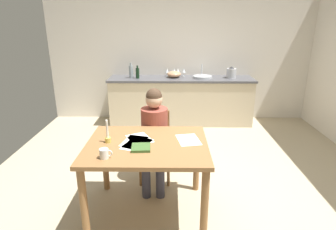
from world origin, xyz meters
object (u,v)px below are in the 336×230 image
(chair_at_table, at_px, (155,142))
(mixing_bowl, at_px, (174,74))
(person_seated, at_px, (154,132))
(candlestick, at_px, (108,136))
(bottle_vinegar, at_px, (138,73))
(wine_glass_back_right, at_px, (167,71))
(dining_table, at_px, (147,154))
(wine_glass_near_sink, at_px, (184,71))
(wine_glass_by_kettle, at_px, (178,71))
(coffee_mug, at_px, (104,154))
(wine_glass_back_left, at_px, (174,71))
(sink_unit, at_px, (202,77))
(bottle_oil, at_px, (131,72))
(book_magazine, at_px, (141,148))
(stovetop_kettle, at_px, (231,73))

(chair_at_table, distance_m, mixing_bowl, 2.17)
(person_seated, height_order, candlestick, person_seated)
(bottle_vinegar, distance_m, wine_glass_back_right, 0.59)
(dining_table, bearing_deg, wine_glass_near_sink, 80.71)
(wine_glass_by_kettle, bearing_deg, coffee_mug, -102.35)
(mixing_bowl, height_order, wine_glass_by_kettle, wine_glass_by_kettle)
(coffee_mug, xyz_separation_m, wine_glass_back_left, (0.64, 3.24, 0.18))
(candlestick, xyz_separation_m, wine_glass_by_kettle, (0.75, 2.91, 0.16))
(mixing_bowl, bearing_deg, candlestick, -103.64)
(dining_table, distance_m, person_seated, 0.57)
(sink_unit, height_order, bottle_oil, bottle_oil)
(coffee_mug, distance_m, sink_unit, 3.31)
(coffee_mug, xyz_separation_m, sink_unit, (1.18, 3.10, 0.09))
(chair_at_table, bearing_deg, coffee_mug, -110.39)
(wine_glass_near_sink, xyz_separation_m, wine_glass_back_left, (-0.19, 0.00, 0.00))
(book_magazine, xyz_separation_m, stovetop_kettle, (1.42, 2.90, 0.20))
(wine_glass_near_sink, bearing_deg, wine_glass_by_kettle, 180.00)
(bottle_vinegar, distance_m, wine_glass_back_left, 0.72)
(bottle_oil, bearing_deg, book_magazine, -80.56)
(chair_at_table, bearing_deg, stovetop_kettle, 57.02)
(book_magazine, height_order, bottle_vinegar, bottle_vinegar)
(wine_glass_back_left, bearing_deg, mixing_bowl, -92.54)
(wine_glass_by_kettle, bearing_deg, wine_glass_near_sink, 0.00)
(dining_table, xyz_separation_m, wine_glass_by_kettle, (0.36, 2.93, 0.34))
(person_seated, relative_size, book_magazine, 6.57)
(dining_table, bearing_deg, book_magazine, -110.89)
(bottle_vinegar, distance_m, mixing_bowl, 0.70)
(person_seated, bearing_deg, wine_glass_by_kettle, 82.11)
(candlestick, bearing_deg, stovetop_kettle, 57.38)
(dining_table, xyz_separation_m, wine_glass_near_sink, (0.48, 2.93, 0.34))
(stovetop_kettle, xyz_separation_m, wine_glass_back_left, (-1.08, 0.15, 0.01))
(chair_at_table, distance_m, stovetop_kettle, 2.51)
(candlestick, relative_size, mixing_bowl, 0.88)
(book_magazine, bearing_deg, mixing_bowl, 79.61)
(dining_table, xyz_separation_m, wine_glass_back_right, (0.16, 2.93, 0.34))
(wine_glass_back_left, bearing_deg, person_seated, -96.22)
(sink_unit, distance_m, wine_glass_near_sink, 0.39)
(bottle_oil, bearing_deg, wine_glass_near_sink, 9.41)
(chair_at_table, relative_size, wine_glass_by_kettle, 5.60)
(wine_glass_near_sink, height_order, wine_glass_back_right, same)
(sink_unit, height_order, wine_glass_back_left, sink_unit)
(coffee_mug, height_order, candlestick, candlestick)
(bottle_vinegar, xyz_separation_m, stovetop_kettle, (1.77, 0.06, -0.00))
(bottle_vinegar, bearing_deg, wine_glass_back_right, 20.42)
(coffee_mug, distance_m, candlestick, 0.34)
(wine_glass_by_kettle, bearing_deg, dining_table, -97.08)
(chair_at_table, height_order, bottle_vinegar, bottle_vinegar)
(stovetop_kettle, bearing_deg, bottle_vinegar, -178.18)
(person_seated, distance_m, bottle_oil, 2.29)
(sink_unit, distance_m, bottle_vinegar, 1.23)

